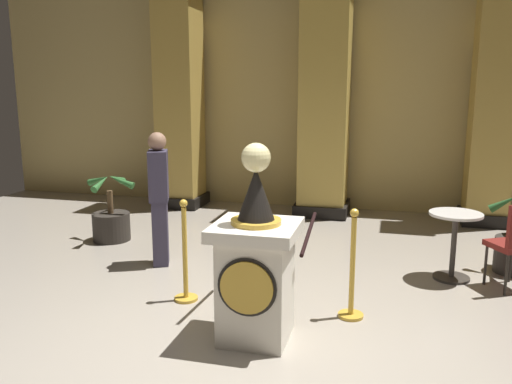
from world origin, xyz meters
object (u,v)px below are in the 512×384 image
at_px(stanchion_near, 352,280).
at_px(stanchion_far, 185,265).
at_px(bystander_guest, 159,196).
at_px(pedestal_clock, 256,266).
at_px(potted_palm_left, 111,221).
at_px(cafe_table, 454,237).

height_order(stanchion_near, stanchion_far, stanchion_near).
height_order(stanchion_far, bystander_guest, bystander_guest).
distance_m(pedestal_clock, bystander_guest, 2.26).
xyz_separation_m(pedestal_clock, bystander_guest, (-1.61, 1.58, 0.20)).
relative_size(pedestal_clock, stanchion_near, 1.61).
relative_size(potted_palm_left, cafe_table, 1.26).
bearing_deg(bystander_guest, stanchion_far, -53.46).
distance_m(potted_palm_left, cafe_table, 4.52).
relative_size(pedestal_clock, bystander_guest, 1.05).
bearing_deg(cafe_table, stanchion_far, -153.99).
xyz_separation_m(bystander_guest, cafe_table, (3.39, 0.35, -0.36)).
relative_size(potted_palm_left, bystander_guest, 0.60).
xyz_separation_m(stanchion_near, cafe_table, (1.02, 1.29, 0.12)).
relative_size(stanchion_far, bystander_guest, 0.65).
bearing_deg(stanchion_far, cafe_table, 26.01).
bearing_deg(stanchion_near, pedestal_clock, -140.26).
bearing_deg(bystander_guest, pedestal_clock, -44.50).
xyz_separation_m(stanchion_near, bystander_guest, (-2.37, 0.95, 0.48)).
xyz_separation_m(stanchion_far, bystander_guest, (-0.71, 0.96, 0.48)).
distance_m(stanchion_near, bystander_guest, 2.60).
height_order(potted_palm_left, cafe_table, potted_palm_left).
bearing_deg(cafe_table, stanchion_near, -128.32).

